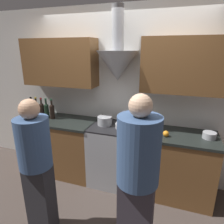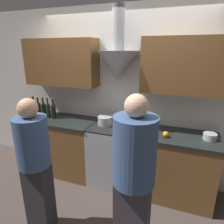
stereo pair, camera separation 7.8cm
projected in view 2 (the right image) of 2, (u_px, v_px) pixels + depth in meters
ground_plane at (106, 194)px, 2.87m from camera, size 12.00×12.00×0.00m
wall_back at (119, 86)px, 2.99m from camera, size 8.40×0.59×2.60m
counter_left at (62, 145)px, 3.36m from camera, size 1.20×0.62×0.92m
counter_right at (173, 166)px, 2.76m from camera, size 1.07×0.62×0.92m
stove_range at (114, 154)px, 3.05m from camera, size 0.69×0.60×0.92m
wine_bottle_0 at (34, 108)px, 3.35m from camera, size 0.07×0.07×0.33m
wine_bottle_1 at (38, 108)px, 3.33m from camera, size 0.08×0.08×0.33m
wine_bottle_2 at (44, 109)px, 3.29m from camera, size 0.07×0.07×0.33m
wine_bottle_3 at (48, 109)px, 3.26m from camera, size 0.07×0.07×0.33m
wine_bottle_4 at (53, 110)px, 3.22m from camera, size 0.08×0.08×0.33m
stock_pot at (105, 121)px, 2.96m from camera, size 0.21×0.21×0.13m
mixing_bowl at (125, 126)px, 2.85m from camera, size 0.27×0.27×0.06m
orange_fruit at (166, 134)px, 2.54m from camera, size 0.08×0.08×0.08m
saucepan at (210, 137)px, 2.47m from camera, size 0.16×0.16×0.08m
person_foreground_left at (35, 162)px, 2.11m from camera, size 0.34×0.34×1.55m
person_foreground_right at (134, 179)px, 1.74m from camera, size 0.37×0.37×1.68m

